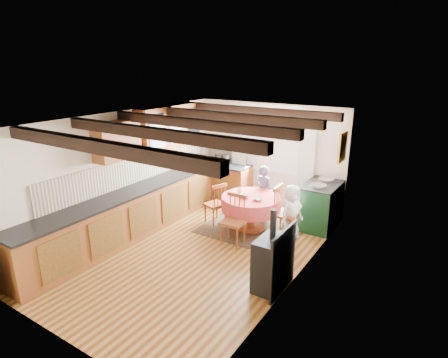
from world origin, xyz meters
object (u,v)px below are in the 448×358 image
Objects in this scene: cast_iron_stove at (272,250)px; aga_range at (320,205)px; dining_table at (251,213)px; chair_right at (286,212)px; cup at (240,191)px; child_right at (291,212)px; chair_left at (215,203)px; child_far at (264,193)px; chair_near at (233,220)px.

aga_range is at bearing 92.48° from cast_iron_stove.
chair_right reaches higher than dining_table.
cup is at bearing -147.63° from aga_range.
child_right reaches higher than dining_table.
cup is (-1.41, -0.89, 0.30)m from aga_range.
child_right reaches higher than chair_right.
aga_range is (1.92, 1.02, 0.02)m from chair_left.
child_right is (1.64, 0.17, 0.09)m from chair_left.
child_far reaches higher than chair_left.
cup is at bearing 80.16° from child_far.
aga_range is at bearing -153.92° from child_far.
chair_left reaches higher than dining_table.
aga_range reaches higher than chair_left.
cast_iron_stove is at bearing 72.56° from chair_left.
chair_near reaches higher than dining_table.
child_right is at bearing -101.40° from chair_right.
dining_table is at bearing 87.35° from chair_near.
cast_iron_stove is (2.03, -1.52, 0.19)m from chair_left.
cast_iron_stove is 2.24m from cup.
chair_near is at bearing 143.70° from cast_iron_stove.
cup is at bearing 174.59° from dining_table.
child_far reaches higher than dining_table.
child_right is at bearing 159.33° from child_far.
chair_right is (0.71, 0.09, 0.15)m from dining_table.
child_far is (-0.04, 0.64, 0.24)m from dining_table.
chair_right is 1.79m from cast_iron_stove.
child_far is (-1.27, 2.25, -0.03)m from cast_iron_stove.
cast_iron_stove is at bearing 131.71° from child_far.
dining_table is 0.73m from chair_near.
chair_right is at bearing 3.50° from cup.
chair_left is 0.88× the size of chair_right.
cast_iron_stove is (1.23, -1.62, 0.28)m from dining_table.
child_far is at bearing 88.92° from chair_near.
chair_near is 1.07m from chair_right.
chair_left is 0.88× the size of aga_range.
cast_iron_stove is (0.52, -1.71, 0.13)m from chair_right.
chair_left is 2.18m from aga_range.
chair_left is 1.53m from chair_right.
chair_left is 0.83× the size of child_right.
chair_left is at bearing 94.94° from chair_right.
dining_table is 0.51m from cup.
chair_right is 0.80× the size of cast_iron_stove.
chair_left is at bearing 139.29° from chair_near.
child_right is (0.82, 0.79, 0.06)m from chair_near.
dining_table is 0.99× the size of child_far.
child_right reaches higher than chair_left.
cup is at bearing 108.46° from chair_near.
child_right is at bearing 2.15° from cup.
dining_table is at bearing -140.51° from aga_range.
dining_table is 0.68m from child_far.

